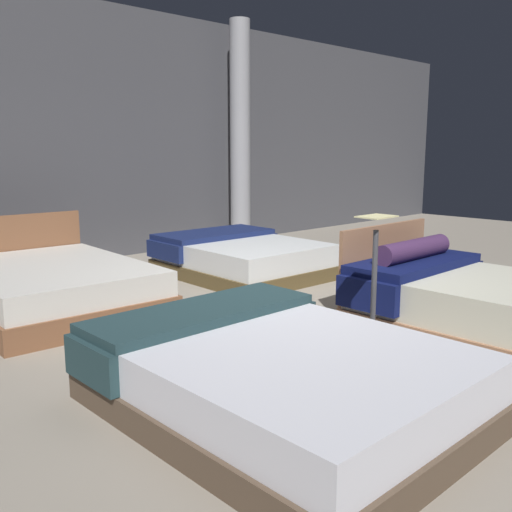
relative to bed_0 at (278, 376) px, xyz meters
name	(u,v)px	position (x,y,z in m)	size (l,w,h in m)	color
ground_plane	(287,328)	(1.21, 1.08, -0.23)	(18.00, 18.00, 0.02)	gray
showroom_back_wall	(67,133)	(1.21, 5.13, 1.53)	(18.00, 0.06, 3.50)	#47474C
bed_0	(278,376)	(0.00, 0.00, 0.00)	(1.70, 2.14, 0.49)	brown
bed_1	(466,298)	(2.39, 0.03, 0.03)	(1.58, 1.94, 0.83)	#9A6B4D
bed_2	(51,287)	(-0.03, 3.05, 0.01)	(1.69, 2.21, 0.84)	brown
bed_3	(241,257)	(2.35, 2.95, 0.00)	(1.62, 1.97, 0.49)	brown
price_sign	(373,302)	(1.21, 0.19, 0.19)	(0.28, 0.24, 1.06)	#3F3F44
support_pillar	(240,136)	(3.87, 4.66, 1.53)	(0.32, 0.32, 3.50)	#99999E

